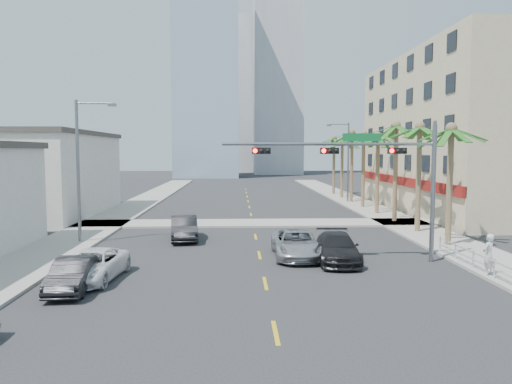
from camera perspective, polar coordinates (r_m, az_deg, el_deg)
ground at (r=18.57m, az=1.77°, el=-13.63°), size 260.00×260.00×0.00m
sidewalk_right at (r=40.26m, az=17.10°, el=-3.73°), size 4.00×120.00×0.15m
sidewalk_left at (r=39.53m, az=-17.97°, el=-3.91°), size 4.00×120.00×0.15m
sidewalk_cross at (r=40.03m, az=-0.36°, el=-3.57°), size 80.00×4.00×0.15m
building_right at (r=52.97m, az=24.01°, el=6.10°), size 15.25×28.00×15.00m
building_left_far at (r=49.17m, az=-23.96°, el=1.69°), size 11.00×18.00×7.20m
tower_far_left at (r=114.25m, az=-5.66°, el=13.84°), size 14.00×14.00×48.00m
tower_far_right at (r=130.26m, az=2.51°, el=15.40°), size 12.00×12.00×60.00m
tower_far_center at (r=143.40m, az=-2.86°, el=10.78°), size 16.00×16.00×42.00m
traffic_signal_mast at (r=26.49m, az=13.21°, el=2.90°), size 11.12×0.54×7.20m
palm_tree_0 at (r=32.27m, az=21.43°, el=6.59°), size 4.80×4.80×7.80m
palm_tree_1 at (r=37.11m, az=18.22°, el=6.93°), size 4.80×4.80×8.16m
palm_tree_2 at (r=42.03m, az=15.76°, el=7.18°), size 4.80×4.80×8.52m
palm_tree_3 at (r=46.99m, az=13.79°, el=6.09°), size 4.80×4.80×7.80m
palm_tree_4 at (r=52.02m, az=12.22°, el=6.36°), size 4.80×4.80×8.16m
palm_tree_5 at (r=57.08m, az=10.93°, el=6.57°), size 4.80×4.80×8.52m
palm_tree_6 at (r=62.14m, az=9.84°, el=5.79°), size 4.80×4.80×7.80m
palm_tree_7 at (r=67.24m, az=8.92°, el=6.01°), size 4.80×4.80×8.16m
streetlight_left at (r=33.08m, az=-19.35°, el=3.09°), size 2.55×0.25×9.00m
streetlight_right at (r=56.92m, az=10.29°, el=3.85°), size 2.55×0.25×9.00m
guardrail at (r=26.75m, az=23.59°, el=-6.83°), size 0.08×8.08×1.00m
car_parked_mid at (r=22.45m, az=-20.22°, el=-8.87°), size 1.74×4.25×1.37m
car_parked_far at (r=23.91m, az=-18.24°, el=-7.98°), size 2.73×5.15×1.38m
car_lane_left at (r=33.19m, az=-8.21°, el=-4.10°), size 2.23×4.95×1.57m
car_lane_center at (r=27.58m, az=4.63°, el=-5.95°), size 2.49×5.39×1.50m
car_lane_right at (r=26.75m, az=9.25°, el=-6.33°), size 2.45×5.29×1.50m
pedestrian at (r=25.41m, az=25.04°, el=-6.49°), size 0.83×0.79×1.91m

